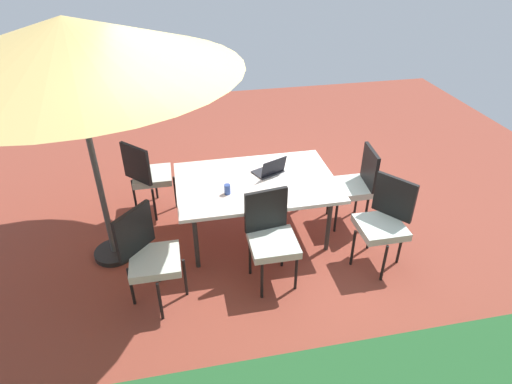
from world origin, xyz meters
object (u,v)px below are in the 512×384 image
chair_northwest (384,220)px  chair_west (355,183)px  patio_umbrella (67,44)px  cup (227,189)px  laptop (270,170)px  chair_northeast (149,254)px  dining_table (256,185)px  chair_southeast (148,174)px  chair_north (271,235)px

chair_northwest → chair_west: 0.74m
patio_umbrella → cup: bearing=173.6°
chair_west → laptop: chair_west is taller
chair_northeast → laptop: size_ratio=2.50×
dining_table → patio_umbrella: size_ratio=0.59×
chair_southeast → cup: chair_southeast is taller
chair_north → laptop: 0.92m
dining_table → chair_northeast: chair_northeast is taller
chair_west → chair_northwest: bearing=6.5°
chair_northwest → laptop: bearing=-166.6°
chair_north → chair_northeast: (1.17, 0.05, 0.00)m
laptop → patio_umbrella: bearing=-18.6°
dining_table → cup: 0.41m
dining_table → chair_northeast: size_ratio=1.78×
patio_umbrella → laptop: patio_umbrella is taller
chair_north → laptop: chair_north is taller
dining_table → chair_southeast: (1.19, -0.72, -0.13)m
dining_table → chair_west: bearing=-179.1°
dining_table → chair_west: chair_west is taller
chair_west → cup: chair_west is taller
chair_north → chair_northeast: same height
cup → dining_table: bearing=-150.1°
chair_northwest → chair_southeast: bearing=-157.9°
dining_table → laptop: 0.24m
patio_umbrella → cup: 1.97m
patio_umbrella → chair_northeast: 1.94m
chair_northeast → laptop: chair_northeast is taller
chair_northeast → chair_southeast: size_ratio=1.00×
chair_northwest → chair_west: size_ratio=1.00×
chair_northeast → chair_southeast: same height
chair_northeast → chair_west: 2.49m
chair_north → dining_table: bearing=82.1°
chair_north → chair_southeast: bearing=121.2°
chair_north → cup: (0.34, -0.55, 0.24)m
chair_northwest → chair_northeast: same height
dining_table → chair_west: size_ratio=1.78×
patio_umbrella → chair_west: size_ratio=3.03×
patio_umbrella → chair_north: bearing=157.0°
dining_table → chair_northwest: size_ratio=1.78×
dining_table → chair_north: chair_north is taller
cup → chair_southeast: bearing=-47.4°
laptop → chair_southeast: bearing=-47.8°
chair_north → chair_northwest: bearing=-7.1°
patio_umbrella → laptop: 2.35m
laptop → chair_northwest: bearing=115.9°
chair_west → laptop: (1.00, -0.10, 0.23)m
chair_northwest → laptop: chair_northwest is taller
chair_northwest → chair_west: bearing=144.2°
patio_umbrella → chair_southeast: (-0.42, -0.78, -1.73)m
dining_table → laptop: bearing=-146.4°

